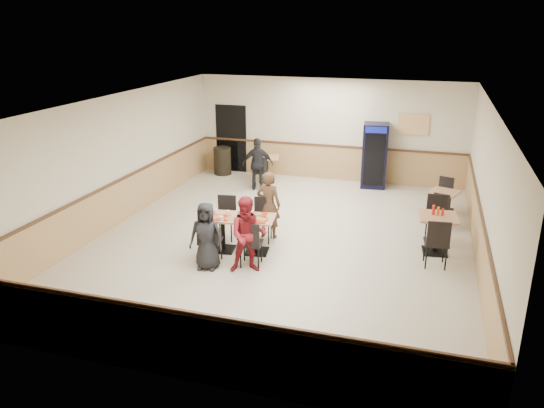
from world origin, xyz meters
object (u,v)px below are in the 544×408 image
(lone_diner, at_px, (258,164))
(back_table, at_px, (267,165))
(diner_woman_left, at_px, (206,236))
(trash_bin, at_px, (222,161))
(side_table_far, at_px, (443,201))
(diner_man_opposite, at_px, (268,205))
(main_table, at_px, (240,228))
(pepsi_cooler, at_px, (375,155))
(diner_woman_right, at_px, (248,235))
(side_table_near, at_px, (437,228))

(lone_diner, distance_m, back_table, 0.88)
(diner_woman_left, xyz_separation_m, trash_bin, (-2.21, 6.30, -0.24))
(lone_diner, bearing_deg, trash_bin, -54.46)
(diner_woman_left, height_order, side_table_far, diner_woman_left)
(side_table_far, bearing_deg, diner_man_opposite, -147.88)
(main_table, bearing_deg, side_table_far, 30.93)
(diner_man_opposite, distance_m, pepsi_cooler, 4.84)
(diner_woman_left, distance_m, diner_woman_right, 0.82)
(main_table, bearing_deg, lone_diner, 95.40)
(diner_woman_right, height_order, side_table_far, diner_woman_right)
(diner_woman_right, height_order, side_table_near, diner_woman_right)
(back_table, bearing_deg, side_table_near, -38.82)
(side_table_near, distance_m, back_table, 6.25)
(main_table, xyz_separation_m, trash_bin, (-2.55, 5.38, -0.08))
(pepsi_cooler, bearing_deg, diner_man_opposite, -116.79)
(main_table, bearing_deg, diner_woman_left, -117.90)
(pepsi_cooler, bearing_deg, back_table, -178.05)
(diner_man_opposite, relative_size, side_table_near, 1.79)
(side_table_far, relative_size, pepsi_cooler, 0.45)
(diner_woman_left, relative_size, side_table_far, 1.63)
(main_table, relative_size, back_table, 1.77)
(diner_woman_right, xyz_separation_m, side_table_near, (3.41, 1.92, -0.20))
(side_table_near, bearing_deg, diner_woman_right, -150.63)
(side_table_far, height_order, pepsi_cooler, pepsi_cooler)
(back_table, bearing_deg, diner_woman_right, -75.96)
(diner_woman_right, relative_size, trash_bin, 1.76)
(diner_woman_left, height_order, diner_woman_right, diner_woman_right)
(side_table_near, relative_size, pepsi_cooler, 0.46)
(side_table_near, bearing_deg, pepsi_cooler, 112.38)
(pepsi_cooler, bearing_deg, side_table_near, -72.91)
(pepsi_cooler, bearing_deg, main_table, -116.54)
(side_table_near, height_order, back_table, side_table_near)
(back_table, relative_size, trash_bin, 1.01)
(side_table_far, distance_m, back_table, 5.32)
(diner_woman_right, bearing_deg, side_table_far, 29.01)
(side_table_far, bearing_deg, diner_woman_left, -136.34)
(diner_man_opposite, xyz_separation_m, side_table_near, (3.55, 0.19, -0.21))
(diner_woman_left, bearing_deg, diner_man_opposite, 63.29)
(trash_bin, bearing_deg, side_table_near, -33.56)
(main_table, relative_size, trash_bin, 1.78)
(back_table, height_order, pepsi_cooler, pepsi_cooler)
(main_table, distance_m, diner_woman_left, 0.99)
(lone_diner, xyz_separation_m, side_table_far, (5.01, -0.95, -0.28))
(side_table_near, distance_m, trash_bin, 7.72)
(pepsi_cooler, xyz_separation_m, trash_bin, (-4.66, -0.04, -0.50))
(pepsi_cooler, relative_size, trash_bin, 2.17)
(diner_woman_right, relative_size, lone_diner, 1.01)
(side_table_far, bearing_deg, diner_woman_right, -131.25)
(diner_man_opposite, bearing_deg, main_table, 71.43)
(side_table_near, xyz_separation_m, trash_bin, (-6.43, 4.27, -0.12))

